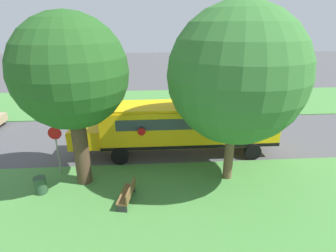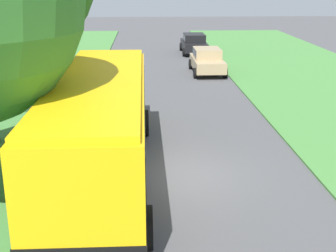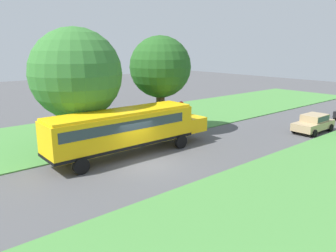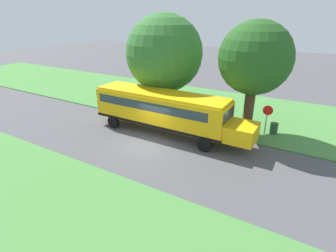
{
  "view_description": "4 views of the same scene",
  "coord_description": "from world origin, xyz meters",
  "views": [
    {
      "loc": [
        -17.34,
        2.07,
        7.63
      ],
      "look_at": [
        -2.4,
        1.01,
        1.78
      ],
      "focal_mm": 28.0,
      "sensor_mm": 36.0,
      "label": 1
    },
    {
      "loc": [
        -1.18,
        -13.23,
        5.83
      ],
      "look_at": [
        -0.46,
        0.71,
        1.37
      ],
      "focal_mm": 50.0,
      "sensor_mm": 36.0,
      "label": 2
    },
    {
      "loc": [
        15.9,
        -11.69,
        7.32
      ],
      "look_at": [
        -1.65,
        3.06,
        1.73
      ],
      "focal_mm": 35.0,
      "sensor_mm": 36.0,
      "label": 3
    },
    {
      "loc": [
        13.37,
        9.62,
        8.4
      ],
      "look_at": [
        0.01,
        1.8,
        1.82
      ],
      "focal_mm": 28.0,
      "sensor_mm": 36.0,
      "label": 4
    }
  ],
  "objects": [
    {
      "name": "car_black_middle",
      "position": [
        2.8,
        23.93,
        0.88
      ],
      "size": [
        2.02,
        4.4,
        1.56
      ],
      "color": "black",
      "rests_on": "ground"
    },
    {
      "name": "car_tan_nearest",
      "position": [
        2.8,
        15.95,
        0.88
      ],
      "size": [
        2.02,
        4.4,
        1.56
      ],
      "color": "tan",
      "rests_on": "ground"
    },
    {
      "name": "stop_sign",
      "position": [
        -4.6,
        7.0,
        1.74
      ],
      "size": [
        0.08,
        0.68,
        2.74
      ],
      "color": "gray",
      "rests_on": "ground"
    },
    {
      "name": "school_bus",
      "position": [
        -2.44,
        -0.01,
        1.92
      ],
      "size": [
        2.85,
        12.42,
        3.16
      ],
      "color": "yellow",
      "rests_on": "ground"
    },
    {
      "name": "trash_bin",
      "position": [
        -6.38,
        7.36,
        0.45
      ],
      "size": [
        0.56,
        0.56,
        0.9
      ],
      "primitive_type": "cylinder",
      "color": "#2D4C33",
      "rests_on": "ground"
    },
    {
      "name": "ground_plane",
      "position": [
        0.0,
        0.0,
        0.0
      ],
      "size": [
        120.0,
        120.0,
        0.0
      ],
      "primitive_type": "plane",
      "color": "#4C4C4F"
    }
  ]
}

